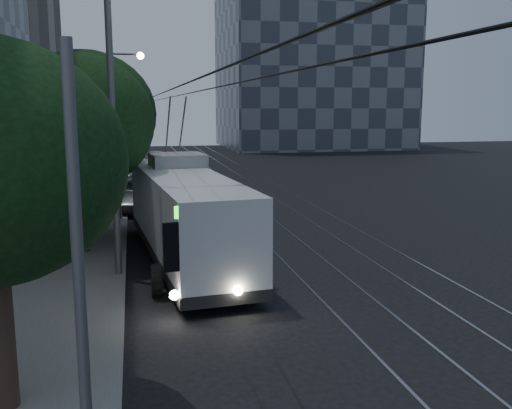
{
  "coord_description": "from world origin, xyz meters",
  "views": [
    {
      "loc": [
        -4.65,
        -16.54,
        5.28
      ],
      "look_at": [
        -0.4,
        3.07,
        1.79
      ],
      "focal_mm": 40.0,
      "sensor_mm": 36.0,
      "label": 1
    }
  ],
  "objects_px": {
    "car_white_a": "(151,189)",
    "car_white_d": "(156,158)",
    "streetlamp_near": "(125,77)",
    "car_white_b": "(138,172)",
    "streetlamp_far": "(118,105)",
    "car_white_c": "(138,169)",
    "trolleybus": "(185,214)",
    "pickup_silver": "(141,194)"
  },
  "relations": [
    {
      "from": "car_white_b",
      "to": "car_white_c",
      "type": "bearing_deg",
      "value": 83.13
    },
    {
      "from": "car_white_a",
      "to": "car_white_c",
      "type": "bearing_deg",
      "value": 112.8
    },
    {
      "from": "trolleybus",
      "to": "car_white_a",
      "type": "height_order",
      "value": "trolleybus"
    },
    {
      "from": "car_white_c",
      "to": "car_white_d",
      "type": "height_order",
      "value": "car_white_d"
    },
    {
      "from": "streetlamp_near",
      "to": "streetlamp_far",
      "type": "bearing_deg",
      "value": 91.88
    },
    {
      "from": "car_white_c",
      "to": "car_white_d",
      "type": "relative_size",
      "value": 0.97
    },
    {
      "from": "car_white_a",
      "to": "car_white_c",
      "type": "distance_m",
      "value": 10.71
    },
    {
      "from": "pickup_silver",
      "to": "car_white_a",
      "type": "distance_m",
      "value": 2.77
    },
    {
      "from": "car_white_b",
      "to": "car_white_d",
      "type": "height_order",
      "value": "car_white_d"
    },
    {
      "from": "car_white_b",
      "to": "streetlamp_near",
      "type": "relative_size",
      "value": 0.46
    },
    {
      "from": "pickup_silver",
      "to": "car_white_c",
      "type": "xyz_separation_m",
      "value": [
        0.0,
        13.4,
        -0.14
      ]
    },
    {
      "from": "car_white_b",
      "to": "streetlamp_far",
      "type": "distance_m",
      "value": 6.28
    },
    {
      "from": "trolleybus",
      "to": "car_white_c",
      "type": "height_order",
      "value": "trolleybus"
    },
    {
      "from": "trolleybus",
      "to": "car_white_a",
      "type": "distance_m",
      "value": 13.1
    },
    {
      "from": "car_white_b",
      "to": "car_white_c",
      "type": "relative_size",
      "value": 1.17
    },
    {
      "from": "streetlamp_near",
      "to": "car_white_a",
      "type": "bearing_deg",
      "value": 85.82
    },
    {
      "from": "pickup_silver",
      "to": "car_white_c",
      "type": "height_order",
      "value": "pickup_silver"
    },
    {
      "from": "car_white_d",
      "to": "streetlamp_far",
      "type": "distance_m",
      "value": 15.2
    },
    {
      "from": "car_white_b",
      "to": "streetlamp_near",
      "type": "distance_m",
      "value": 23.62
    },
    {
      "from": "streetlamp_near",
      "to": "streetlamp_far",
      "type": "xyz_separation_m",
      "value": [
        -0.62,
        18.88,
        -0.8
      ]
    },
    {
      "from": "car_white_b",
      "to": "streetlamp_far",
      "type": "bearing_deg",
      "value": -111.96
    },
    {
      "from": "streetlamp_far",
      "to": "pickup_silver",
      "type": "bearing_deg",
      "value": -80.78
    },
    {
      "from": "pickup_silver",
      "to": "car_white_a",
      "type": "height_order",
      "value": "pickup_silver"
    },
    {
      "from": "pickup_silver",
      "to": "streetlamp_near",
      "type": "xyz_separation_m",
      "value": [
        -0.48,
        -12.08,
        5.31
      ]
    },
    {
      "from": "trolleybus",
      "to": "streetlamp_near",
      "type": "distance_m",
      "value": 5.16
    },
    {
      "from": "streetlamp_near",
      "to": "car_white_d",
      "type": "bearing_deg",
      "value": 86.4
    },
    {
      "from": "car_white_c",
      "to": "streetlamp_near",
      "type": "xyz_separation_m",
      "value": [
        -0.48,
        -25.48,
        5.45
      ]
    },
    {
      "from": "car_white_a",
      "to": "streetlamp_far",
      "type": "height_order",
      "value": "streetlamp_far"
    },
    {
      "from": "car_white_c",
      "to": "car_white_d",
      "type": "bearing_deg",
      "value": 65.95
    },
    {
      "from": "car_white_b",
      "to": "streetlamp_far",
      "type": "xyz_separation_m",
      "value": [
        -1.1,
        -4.1,
        4.63
      ]
    },
    {
      "from": "car_white_a",
      "to": "car_white_d",
      "type": "relative_size",
      "value": 0.87
    },
    {
      "from": "pickup_silver",
      "to": "car_white_a",
      "type": "xyz_separation_m",
      "value": [
        0.6,
        2.7,
        -0.19
      ]
    },
    {
      "from": "trolleybus",
      "to": "pickup_silver",
      "type": "bearing_deg",
      "value": 91.76
    },
    {
      "from": "car_white_d",
      "to": "car_white_a",
      "type": "bearing_deg",
      "value": -88.58
    },
    {
      "from": "car_white_b",
      "to": "streetlamp_far",
      "type": "height_order",
      "value": "streetlamp_far"
    },
    {
      "from": "car_white_a",
      "to": "pickup_silver",
      "type": "bearing_deg",
      "value": -82.8
    },
    {
      "from": "car_white_a",
      "to": "car_white_d",
      "type": "bearing_deg",
      "value": 106.48
    },
    {
      "from": "car_white_b",
      "to": "trolleybus",
      "type": "bearing_deg",
      "value": -93.32
    },
    {
      "from": "trolleybus",
      "to": "pickup_silver",
      "type": "relative_size",
      "value": 2.02
    },
    {
      "from": "car_white_c",
      "to": "pickup_silver",
      "type": "bearing_deg",
      "value": -102.21
    },
    {
      "from": "car_white_b",
      "to": "car_white_c",
      "type": "height_order",
      "value": "car_white_b"
    },
    {
      "from": "car_white_b",
      "to": "car_white_d",
      "type": "relative_size",
      "value": 1.13
    }
  ]
}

